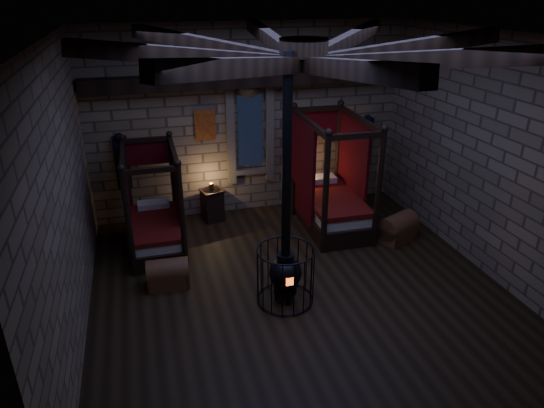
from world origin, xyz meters
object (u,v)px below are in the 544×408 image
object	(u,v)px
trunk_left	(168,274)
bed_right	(329,199)
bed_left	(156,224)
stove	(285,269)
trunk_right	(398,228)

from	to	relation	value
trunk_left	bed_right	bearing A→B (deg)	26.27
bed_left	bed_right	xyz separation A→B (m)	(3.73, 0.04, 0.09)
bed_left	bed_right	world-z (taller)	bed_right
bed_left	stove	xyz separation A→B (m)	(1.94, -2.49, 0.10)
bed_left	bed_right	distance (m)	3.73
bed_right	trunk_right	xyz separation A→B (m)	(1.09, -1.10, -0.33)
bed_right	trunk_right	size ratio (longest dim) A/B	2.58
bed_left	trunk_right	bearing A→B (deg)	-12.09
trunk_right	bed_right	bearing A→B (deg)	109.94
bed_right	trunk_right	bearing A→B (deg)	-43.63
bed_left	trunk_left	bearing A→B (deg)	-85.99
bed_right	trunk_left	distance (m)	3.97
trunk_left	stove	xyz separation A→B (m)	(1.85, -0.98, 0.37)
trunk_right	stove	distance (m)	3.23
stove	bed_left	bearing A→B (deg)	128.00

